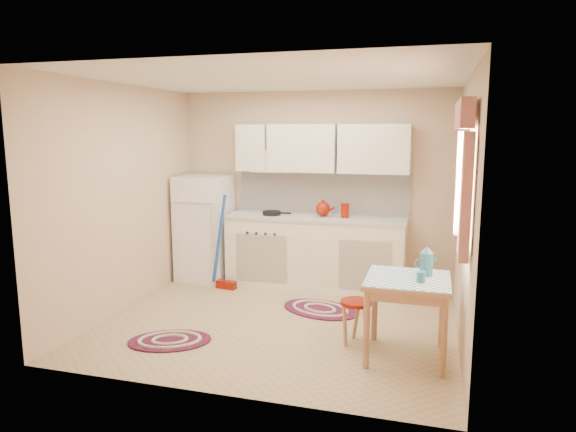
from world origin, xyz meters
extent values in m
plane|color=tan|center=(0.00, 0.00, 0.00)|extent=(3.60, 3.60, 0.00)
cube|color=silver|center=(0.00, 0.00, 2.50)|extent=(3.60, 3.20, 0.04)
cube|color=tan|center=(0.00, 1.60, 1.25)|extent=(3.60, 0.04, 2.50)
cube|color=tan|center=(0.00, -1.60, 1.25)|extent=(3.60, 0.04, 2.50)
cube|color=tan|center=(-1.80, 0.00, 1.25)|extent=(0.04, 3.20, 2.50)
cube|color=tan|center=(1.80, 0.00, 1.25)|extent=(0.04, 3.20, 2.50)
cube|color=white|center=(0.12, 1.59, 1.20)|extent=(2.25, 0.03, 0.55)
cube|color=white|center=(0.12, 1.44, 1.77)|extent=(2.25, 0.33, 0.60)
cube|color=white|center=(1.78, -0.55, 1.55)|extent=(0.04, 0.85, 0.95)
cube|color=white|center=(-1.42, 1.25, 0.70)|extent=(0.65, 0.60, 1.40)
cube|color=white|center=(0.10, 1.30, 0.44)|extent=(2.25, 0.60, 0.88)
cube|color=#BBBAB2|center=(0.10, 1.30, 0.90)|extent=(2.27, 0.62, 0.04)
cylinder|color=black|center=(-0.47, 1.25, 0.94)|extent=(0.25, 0.25, 0.05)
cylinder|color=maroon|center=(0.47, 1.30, 1.00)|extent=(0.12, 0.12, 0.16)
cube|color=tan|center=(1.33, -0.53, 0.36)|extent=(0.72, 0.72, 0.72)
cylinder|color=maroon|center=(0.86, -0.36, 0.21)|extent=(0.32, 0.32, 0.42)
cylinder|color=#28677D|center=(1.44, -0.63, 0.77)|extent=(0.08, 0.08, 0.10)
camera|label=1|loc=(1.50, -4.96, 1.98)|focal=32.00mm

